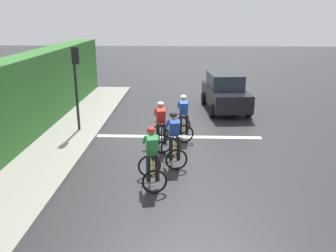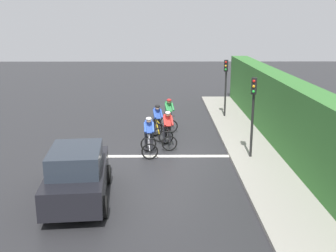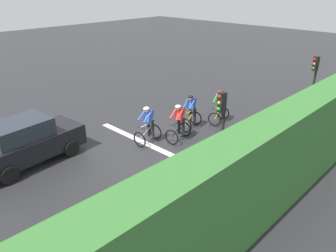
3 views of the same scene
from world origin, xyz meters
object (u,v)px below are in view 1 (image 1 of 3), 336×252
cyclist_second (174,140)px  traffic_light_near_crossing (76,77)px  cyclist_mid (161,127)px  car_black (225,92)px  cyclist_lead (152,159)px  cyclist_fourth (183,118)px

cyclist_second → traffic_light_near_crossing: 5.09m
cyclist_mid → cyclist_second: bearing=109.4°
car_black → cyclist_lead: bearing=70.9°
cyclist_fourth → car_black: bearing=-115.0°
cyclist_mid → traffic_light_near_crossing: 4.01m
cyclist_mid → traffic_light_near_crossing: traffic_light_near_crossing is taller
cyclist_mid → cyclist_fourth: 1.34m
cyclist_mid → traffic_light_near_crossing: (3.34, -1.70, 1.43)m
cyclist_fourth → car_black: car_black is taller
cyclist_lead → cyclist_mid: 2.86m
cyclist_second → cyclist_lead: bearing=69.7°
cyclist_lead → cyclist_mid: same height
cyclist_mid → car_black: size_ratio=0.39×
cyclist_mid → traffic_light_near_crossing: size_ratio=0.50×
car_black → cyclist_second: bearing=71.1°
cyclist_lead → cyclist_second: (-0.55, -1.50, 0.00)m
traffic_light_near_crossing → cyclist_lead: bearing=125.7°
cyclist_lead → cyclist_second: bearing=-110.3°
cyclist_fourth → cyclist_second: bearing=83.1°
traffic_light_near_crossing → cyclist_fourth: bearing=171.7°
cyclist_second → car_black: bearing=-108.9°
cyclist_fourth → traffic_light_near_crossing: size_ratio=0.50×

